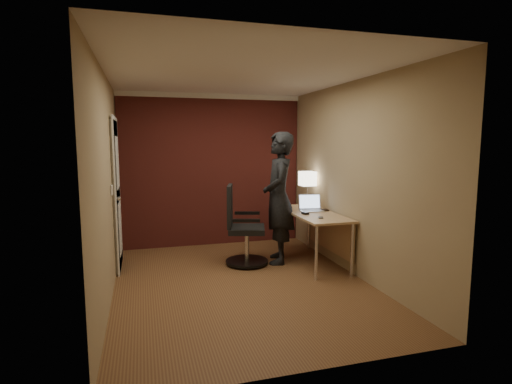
# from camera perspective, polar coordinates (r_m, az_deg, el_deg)

# --- Properties ---
(room) EXTENTS (4.00, 4.00, 4.00)m
(room) POSITION_cam_1_polar(r_m,az_deg,el_deg) (6.22, -8.07, 3.83)
(room) COLOR brown
(room) RESTS_ON ground
(desk) EXTENTS (0.60, 1.50, 0.73)m
(desk) POSITION_cam_1_polar(r_m,az_deg,el_deg) (5.77, 8.73, -4.13)
(desk) COLOR tan
(desk) RESTS_ON ground
(desk_lamp) EXTENTS (0.22, 0.22, 0.54)m
(desk_lamp) POSITION_cam_1_polar(r_m,az_deg,el_deg) (6.27, 7.36, 1.84)
(desk_lamp) COLOR silver
(desk_lamp) RESTS_ON desk
(laptop) EXTENTS (0.36, 0.30, 0.23)m
(laptop) POSITION_cam_1_polar(r_m,az_deg,el_deg) (5.87, 7.79, -2.02)
(laptop) COLOR silver
(laptop) RESTS_ON desk
(mouse) EXTENTS (0.09, 0.11, 0.03)m
(mouse) POSITION_cam_1_polar(r_m,az_deg,el_deg) (5.56, 7.05, -3.03)
(mouse) COLOR black
(mouse) RESTS_ON desk
(phone) EXTENTS (0.10, 0.13, 0.01)m
(phone) POSITION_cam_1_polar(r_m,az_deg,el_deg) (5.34, 9.23, -3.62)
(phone) COLOR black
(phone) RESTS_ON desk
(wallet) EXTENTS (0.10, 0.12, 0.02)m
(wallet) POSITION_cam_1_polar(r_m,az_deg,el_deg) (5.88, 9.81, -2.55)
(wallet) COLOR black
(wallet) RESTS_ON desk
(office_chair) EXTENTS (0.62, 0.69, 1.10)m
(office_chair) POSITION_cam_1_polar(r_m,az_deg,el_deg) (5.63, -2.04, -5.52)
(office_chair) COLOR black
(office_chair) RESTS_ON ground
(person) EXTENTS (0.62, 0.78, 1.87)m
(person) POSITION_cam_1_polar(r_m,az_deg,el_deg) (5.68, 3.26, -0.84)
(person) COLOR black
(person) RESTS_ON ground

